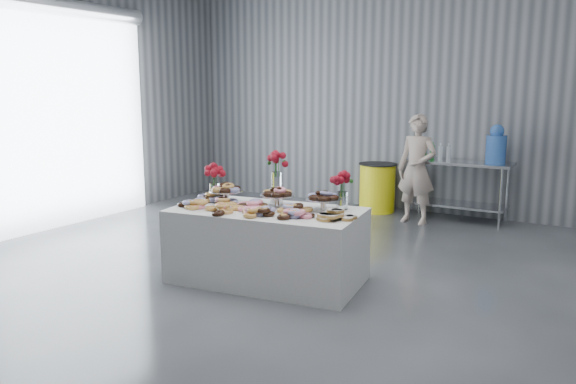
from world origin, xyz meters
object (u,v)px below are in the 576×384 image
object	(u,v)px
prep_table	(458,180)
water_jug	(496,146)
display_table	(267,245)
person	(417,169)
trash_barrel	(377,187)

from	to	relation	value
prep_table	water_jug	bearing A→B (deg)	-0.00
prep_table	water_jug	xyz separation A→B (m)	(0.50, -0.00, 0.53)
display_table	prep_table	bearing A→B (deg)	74.87
display_table	person	world-z (taller)	person
person	trash_barrel	xyz separation A→B (m)	(-0.77, 0.43, -0.41)
display_table	trash_barrel	distance (m)	3.70
display_table	prep_table	xyz separation A→B (m)	(1.00, 3.69, 0.24)
prep_table	trash_barrel	xyz separation A→B (m)	(-1.27, -0.00, -0.23)
display_table	person	distance (m)	3.32
water_jug	trash_barrel	bearing A→B (deg)	180.00
prep_table	water_jug	size ratio (longest dim) A/B	2.71
water_jug	trash_barrel	distance (m)	1.93
prep_table	display_table	bearing A→B (deg)	-105.13
display_table	water_jug	distance (m)	4.05
display_table	person	xyz separation A→B (m)	(0.50, 3.25, 0.42)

